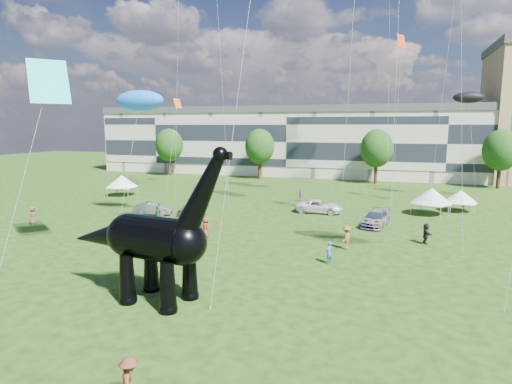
% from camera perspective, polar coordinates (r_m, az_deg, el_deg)
% --- Properties ---
extents(ground, '(220.00, 220.00, 0.00)m').
position_cam_1_polar(ground, '(24.18, -10.23, -14.45)').
color(ground, '#16330C').
rests_on(ground, ground).
extents(terrace_row, '(78.00, 11.00, 12.00)m').
position_cam_1_polar(terrace_row, '(83.69, 4.97, 6.45)').
color(terrace_row, beige).
rests_on(terrace_row, ground).
extents(tree_far_left, '(5.20, 5.20, 9.44)m').
position_cam_1_polar(tree_far_left, '(83.19, -11.51, 6.49)').
color(tree_far_left, '#382314').
rests_on(tree_far_left, ground).
extents(tree_mid_left, '(5.20, 5.20, 9.44)m').
position_cam_1_polar(tree_mid_left, '(76.04, 0.48, 6.46)').
color(tree_mid_left, '#382314').
rests_on(tree_mid_left, ground).
extents(tree_mid_right, '(5.20, 5.20, 9.44)m').
position_cam_1_polar(tree_mid_right, '(72.64, 15.81, 6.01)').
color(tree_mid_right, '#382314').
rests_on(tree_mid_right, ground).
extents(tree_far_right, '(5.20, 5.20, 9.44)m').
position_cam_1_polar(tree_far_right, '(74.20, 29.88, 5.23)').
color(tree_far_right, '#382314').
rests_on(tree_far_right, ground).
extents(dinosaur_sculpture, '(10.87, 3.47, 8.85)m').
position_cam_1_polar(dinosaur_sculpture, '(24.01, -13.89, -6.30)').
color(dinosaur_sculpture, black).
rests_on(dinosaur_sculpture, ground).
extents(car_silver, '(1.94, 4.05, 1.34)m').
position_cam_1_polar(car_silver, '(46.72, -8.57, -2.13)').
color(car_silver, '#A6A5AA').
rests_on(car_silver, ground).
extents(car_grey, '(4.27, 2.44, 1.33)m').
position_cam_1_polar(car_grey, '(47.14, -13.59, -2.19)').
color(car_grey, slate).
rests_on(car_grey, ground).
extents(car_white, '(5.06, 2.35, 1.41)m').
position_cam_1_polar(car_white, '(47.39, 8.44, -1.93)').
color(car_white, white).
rests_on(car_white, ground).
extents(car_dark, '(2.84, 5.20, 1.43)m').
position_cam_1_polar(car_dark, '(42.37, 15.66, -3.44)').
color(car_dark, '#595960').
rests_on(car_dark, ground).
extents(gazebo_near, '(5.51, 5.51, 2.91)m').
position_cam_1_polar(gazebo_near, '(49.51, 22.35, -0.46)').
color(gazebo_near, silver).
rests_on(gazebo_near, ground).
extents(gazebo_far, '(3.58, 3.58, 2.43)m').
position_cam_1_polar(gazebo_far, '(52.61, 25.63, -0.53)').
color(gazebo_far, white).
rests_on(gazebo_far, ground).
extents(gazebo_left, '(4.63, 4.63, 2.81)m').
position_cam_1_polar(gazebo_left, '(61.04, -17.44, 1.38)').
color(gazebo_left, white).
rests_on(gazebo_left, ground).
extents(visitors, '(41.51, 42.47, 1.88)m').
position_cam_1_polar(visitors, '(34.71, 2.77, -5.55)').
color(visitors, '#378B56').
rests_on(visitors, ground).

